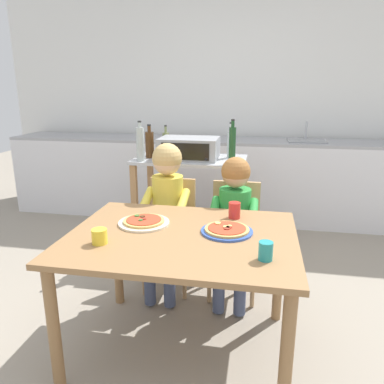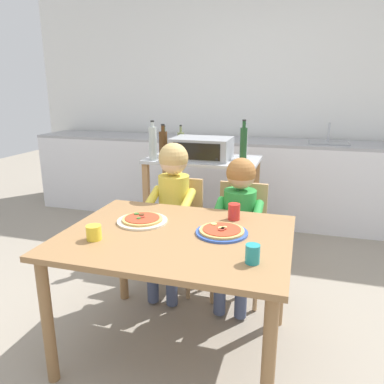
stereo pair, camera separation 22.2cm
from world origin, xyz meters
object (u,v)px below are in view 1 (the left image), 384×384
(bottle_squat_spirits, at_px, (150,144))
(drinking_cup_teal, at_px, (266,251))
(bottle_clear_vinegar, at_px, (166,142))
(dining_chair_right, at_px, (234,230))
(kitchen_island_cart, at_px, (190,190))
(bottle_tall_green_wine, at_px, (230,144))
(child_in_yellow_shirt, at_px, (166,200))
(pizza_plate_cream, at_px, (144,222))
(bottle_slim_sauce, at_px, (140,144))
(dining_table, at_px, (182,251))
(toaster_oven, at_px, (189,148))
(bottle_brown_beer, at_px, (232,145))
(bottle_dark_olive_oil, at_px, (150,144))
(drinking_cup_yellow, at_px, (99,236))
(dining_chair_left, at_px, (170,225))
(drinking_cup_red, at_px, (234,210))
(child_in_green_shirt, at_px, (234,212))
(pizza_plate_blue_rimmed, at_px, (227,230))

(bottle_squat_spirits, height_order, drinking_cup_teal, bottle_squat_spirits)
(bottle_clear_vinegar, height_order, dining_chair_right, bottle_clear_vinegar)
(kitchen_island_cart, relative_size, bottle_tall_green_wine, 3.13)
(child_in_yellow_shirt, bearing_deg, pizza_plate_cream, -90.03)
(bottle_slim_sauce, xyz_separation_m, dining_table, (0.60, -1.16, -0.40))
(dining_table, distance_m, dining_chair_right, 0.77)
(kitchen_island_cart, bearing_deg, drinking_cup_teal, -67.82)
(bottle_tall_green_wine, xyz_separation_m, bottle_clear_vinegar, (-0.61, 0.13, -0.02))
(bottle_slim_sauce, bearing_deg, child_in_yellow_shirt, -56.64)
(toaster_oven, distance_m, bottle_brown_beer, 0.42)
(bottle_dark_olive_oil, distance_m, bottle_tall_green_wine, 0.72)
(drinking_cup_yellow, bearing_deg, dining_chair_left, 81.87)
(bottle_slim_sauce, xyz_separation_m, drinking_cup_red, (0.85, -0.85, -0.25))
(kitchen_island_cart, bearing_deg, child_in_green_shirt, -59.57)
(dining_table, relative_size, drinking_cup_yellow, 15.48)
(bottle_tall_green_wine, distance_m, bottle_squat_spirits, 0.71)
(child_in_green_shirt, bearing_deg, drinking_cup_red, -85.76)
(child_in_yellow_shirt, bearing_deg, dining_table, -68.40)
(dining_chair_left, xyz_separation_m, child_in_yellow_shirt, (0.00, -0.11, 0.23))
(child_in_green_shirt, relative_size, pizza_plate_cream, 3.45)
(bottle_dark_olive_oil, relative_size, dining_table, 0.22)
(bottle_squat_spirits, relative_size, pizza_plate_cream, 1.00)
(bottle_clear_vinegar, bearing_deg, toaster_oven, -41.13)
(dining_chair_right, height_order, drinking_cup_yellow, dining_chair_right)
(kitchen_island_cart, xyz_separation_m, drinking_cup_red, (0.47, -1.05, 0.19))
(bottle_brown_beer, relative_size, dining_chair_left, 0.44)
(drinking_cup_teal, bearing_deg, drinking_cup_red, 108.62)
(kitchen_island_cart, height_order, bottle_clear_vinegar, bottle_clear_vinegar)
(child_in_green_shirt, relative_size, pizza_plate_blue_rimmed, 3.61)
(toaster_oven, height_order, pizza_plate_cream, toaster_oven)
(bottle_squat_spirits, distance_m, pizza_plate_cream, 1.27)
(bottle_tall_green_wine, distance_m, dining_table, 1.49)
(bottle_dark_olive_oil, bearing_deg, pizza_plate_cream, -75.05)
(dining_chair_right, distance_m, drinking_cup_teal, 1.01)
(kitchen_island_cart, xyz_separation_m, drinking_cup_teal, (0.65, -1.59, 0.18))
(toaster_oven, relative_size, bottle_tall_green_wine, 1.62)
(bottle_dark_olive_oil, xyz_separation_m, dining_chair_right, (0.83, -0.70, -0.50))
(child_in_yellow_shirt, bearing_deg, bottle_tall_green_wine, 65.50)
(toaster_oven, xyz_separation_m, bottle_brown_beer, (0.38, -0.17, 0.07))
(toaster_oven, height_order, bottle_slim_sauce, bottle_slim_sauce)
(bottle_dark_olive_oil, distance_m, drinking_cup_red, 1.42)
(bottle_tall_green_wine, bearing_deg, bottle_slim_sauce, -158.51)
(bottle_brown_beer, height_order, drinking_cup_yellow, bottle_brown_beer)
(dining_table, bearing_deg, dining_chair_right, 72.04)
(bottle_brown_beer, bearing_deg, dining_chair_right, -81.29)
(bottle_slim_sauce, height_order, bottle_squat_spirits, bottle_slim_sauce)
(bottle_brown_beer, distance_m, pizza_plate_cream, 1.17)
(bottle_brown_beer, distance_m, bottle_dark_olive_oil, 0.80)
(dining_chair_right, xyz_separation_m, drinking_cup_red, (0.02, -0.42, 0.29))
(drinking_cup_red, bearing_deg, bottle_squat_spirits, 129.26)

